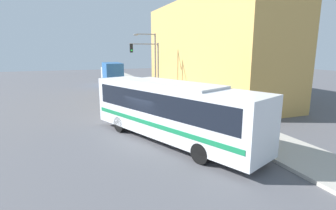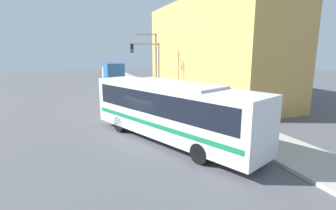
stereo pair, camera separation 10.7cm
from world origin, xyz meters
TOP-DOWN VIEW (x-y plane):
  - ground_plane at (0.00, 0.00)m, footprint 120.00×120.00m
  - sidewalk at (6.13, 20.00)m, footprint 3.27×70.00m
  - building_facade at (10.77, 12.67)m, footprint 6.00×23.35m
  - city_bus at (1.02, -0.74)m, footprint 6.71×11.51m
  - delivery_truck at (1.93, 25.82)m, footprint 2.40×7.05m
  - fire_hydrant at (5.10, 2.63)m, footprint 0.21×0.29m
  - traffic_light_pole at (4.18, 13.80)m, footprint 3.28×0.35m
  - parking_meter at (5.10, 9.77)m, footprint 0.14×0.14m
  - street_lamp at (4.99, 15.12)m, footprint 2.63×0.28m
  - pedestrian_near_corner at (6.59, 7.71)m, footprint 0.34×0.34m

SIDE VIEW (x-z plane):
  - ground_plane at x=0.00m, z-range 0.00..0.00m
  - sidewalk at x=6.13m, z-range 0.00..0.17m
  - fire_hydrant at x=5.10m, z-range 0.18..0.93m
  - pedestrian_near_corner at x=6.59m, z-range 0.18..1.76m
  - parking_meter at x=5.10m, z-range 0.41..1.73m
  - delivery_truck at x=1.93m, z-range 0.13..3.47m
  - city_bus at x=1.02m, z-range 0.26..3.69m
  - traffic_light_pole at x=4.18m, z-range 1.22..7.02m
  - street_lamp at x=4.99m, z-range 0.85..7.71m
  - building_facade at x=10.77m, z-range 0.00..10.64m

